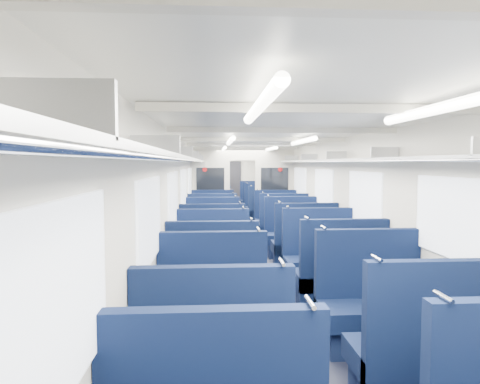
{
  "coord_description": "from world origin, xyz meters",
  "views": [
    {
      "loc": [
        -0.83,
        -9.03,
        1.93
      ],
      "look_at": [
        -0.07,
        2.62,
        1.14
      ],
      "focal_mm": 32.32,
      "sensor_mm": 36.0,
      "label": 1
    }
  ],
  "objects_px": {
    "seat_7": "(372,311)",
    "seat_10": "(212,265)",
    "seat_9": "(340,281)",
    "seat_14": "(212,239)",
    "seat_6": "(213,317)",
    "seat_13": "(304,248)",
    "seat_18": "(212,223)",
    "seat_23": "(262,209)",
    "seat_26": "(212,203)",
    "seat_24": "(212,206)",
    "seat_17": "(283,228)",
    "seat_4": "(213,373)",
    "seat_27": "(255,203)",
    "seat_8": "(212,285)",
    "bulkhead": "(243,188)",
    "seat_12": "(212,250)",
    "seat_19": "(276,223)",
    "seat_11": "(320,263)",
    "seat_25": "(258,205)",
    "end_door": "(232,185)",
    "seat_16": "(212,229)",
    "seat_21": "(266,213)",
    "seat_22": "(212,209)",
    "seat_15": "(292,237)",
    "seat_20": "(212,213)"
  },
  "relations": [
    {
      "from": "seat_8",
      "to": "seat_19",
      "type": "bearing_deg",
      "value": 73.59
    },
    {
      "from": "seat_14",
      "to": "seat_26",
      "type": "xyz_separation_m",
      "value": [
        0.0,
        7.86,
        0.0
      ]
    },
    {
      "from": "seat_6",
      "to": "seat_18",
      "type": "bearing_deg",
      "value": 90.0
    },
    {
      "from": "seat_22",
      "to": "seat_23",
      "type": "height_order",
      "value": "same"
    },
    {
      "from": "seat_7",
      "to": "seat_13",
      "type": "relative_size",
      "value": 1.0
    },
    {
      "from": "seat_19",
      "to": "seat_26",
      "type": "relative_size",
      "value": 1.0
    },
    {
      "from": "seat_13",
      "to": "seat_19",
      "type": "bearing_deg",
      "value": 90.0
    },
    {
      "from": "seat_17",
      "to": "seat_25",
      "type": "height_order",
      "value": "same"
    },
    {
      "from": "seat_18",
      "to": "seat_15",
      "type": "bearing_deg",
      "value": -54.4
    },
    {
      "from": "seat_19",
      "to": "seat_8",
      "type": "bearing_deg",
      "value": -106.41
    },
    {
      "from": "seat_18",
      "to": "end_door",
      "type": "bearing_deg",
      "value": 83.09
    },
    {
      "from": "seat_14",
      "to": "seat_22",
      "type": "relative_size",
      "value": 1.0
    },
    {
      "from": "seat_9",
      "to": "seat_14",
      "type": "height_order",
      "value": "same"
    },
    {
      "from": "seat_21",
      "to": "seat_22",
      "type": "distance_m",
      "value": 2.02
    },
    {
      "from": "seat_9",
      "to": "seat_24",
      "type": "distance_m",
      "value": 10.14
    },
    {
      "from": "seat_18",
      "to": "seat_23",
      "type": "relative_size",
      "value": 1.0
    },
    {
      "from": "seat_12",
      "to": "end_door",
      "type": "bearing_deg",
      "value": 85.44
    },
    {
      "from": "seat_6",
      "to": "seat_17",
      "type": "bearing_deg",
      "value": 73.94
    },
    {
      "from": "seat_8",
      "to": "seat_10",
      "type": "height_order",
      "value": "same"
    },
    {
      "from": "seat_6",
      "to": "seat_26",
      "type": "relative_size",
      "value": 1.0
    },
    {
      "from": "seat_4",
      "to": "seat_14",
      "type": "bearing_deg",
      "value": 90.0
    },
    {
      "from": "seat_22",
      "to": "seat_25",
      "type": "height_order",
      "value": "same"
    },
    {
      "from": "end_door",
      "to": "seat_17",
      "type": "height_order",
      "value": "end_door"
    },
    {
      "from": "seat_19",
      "to": "seat_24",
      "type": "bearing_deg",
      "value": 110.47
    },
    {
      "from": "seat_7",
      "to": "seat_10",
      "type": "distance_m",
      "value": 2.69
    },
    {
      "from": "end_door",
      "to": "seat_13",
      "type": "relative_size",
      "value": 1.59
    },
    {
      "from": "seat_4",
      "to": "seat_27",
      "type": "height_order",
      "value": "same"
    },
    {
      "from": "seat_27",
      "to": "seat_16",
      "type": "bearing_deg",
      "value": -104.06
    },
    {
      "from": "seat_9",
      "to": "seat_23",
      "type": "relative_size",
      "value": 1.0
    },
    {
      "from": "seat_7",
      "to": "seat_11",
      "type": "height_order",
      "value": "same"
    },
    {
      "from": "bulkhead",
      "to": "seat_6",
      "type": "relative_size",
      "value": 2.23
    },
    {
      "from": "seat_14",
      "to": "end_door",
      "type": "bearing_deg",
      "value": 84.87
    },
    {
      "from": "seat_11",
      "to": "seat_19",
      "type": "xyz_separation_m",
      "value": [
        0.0,
        4.51,
        0.0
      ]
    },
    {
      "from": "seat_14",
      "to": "seat_25",
      "type": "distance_m",
      "value": 7.02
    },
    {
      "from": "seat_26",
      "to": "seat_27",
      "type": "distance_m",
      "value": 1.66
    },
    {
      "from": "seat_15",
      "to": "seat_22",
      "type": "bearing_deg",
      "value": 106.7
    },
    {
      "from": "seat_22",
      "to": "seat_27",
      "type": "distance_m",
      "value": 2.87
    },
    {
      "from": "seat_24",
      "to": "seat_25",
      "type": "distance_m",
      "value": 1.66
    },
    {
      "from": "end_door",
      "to": "seat_24",
      "type": "xyz_separation_m",
      "value": [
        -0.83,
        -2.52,
        -0.61
      ]
    },
    {
      "from": "seat_12",
      "to": "seat_27",
      "type": "bearing_deg",
      "value": 79.68
    },
    {
      "from": "seat_9",
      "to": "seat_12",
      "type": "bearing_deg",
      "value": 128.03
    },
    {
      "from": "seat_6",
      "to": "seat_13",
      "type": "relative_size",
      "value": 1.0
    },
    {
      "from": "seat_24",
      "to": "seat_6",
      "type": "bearing_deg",
      "value": -90.0
    },
    {
      "from": "seat_10",
      "to": "seat_24",
      "type": "bearing_deg",
      "value": 90.0
    },
    {
      "from": "seat_16",
      "to": "seat_20",
      "type": "height_order",
      "value": "same"
    },
    {
      "from": "seat_14",
      "to": "seat_18",
      "type": "bearing_deg",
      "value": 90.0
    },
    {
      "from": "bulkhead",
      "to": "seat_12",
      "type": "height_order",
      "value": "bulkhead"
    },
    {
      "from": "end_door",
      "to": "seat_6",
      "type": "distance_m",
      "value": 13.75
    },
    {
      "from": "seat_24",
      "to": "seat_17",
      "type": "bearing_deg",
      "value": -73.0
    },
    {
      "from": "seat_8",
      "to": "seat_14",
      "type": "distance_m",
      "value": 3.37
    }
  ]
}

